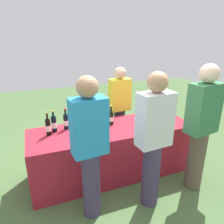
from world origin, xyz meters
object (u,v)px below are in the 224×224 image
(server_pouring, at_px, (120,106))
(guest_1, at_px, (153,138))
(wine_bottle_0, at_px, (48,127))
(wine_glass_2, at_px, (157,119))
(wine_glass_0, at_px, (78,128))
(guest_2, at_px, (201,126))
(wine_bottle_1, at_px, (54,124))
(wine_bottle_3, at_px, (102,117))
(guest_0, at_px, (90,146))
(wine_bottle_4, at_px, (111,118))
(wine_glass_1, at_px, (145,119))
(wine_bottle_2, at_px, (66,122))

(server_pouring, height_order, guest_1, guest_1)
(wine_bottle_0, distance_m, wine_glass_2, 1.60)
(wine_glass_0, relative_size, guest_2, 0.08)
(wine_bottle_1, relative_size, wine_glass_0, 2.14)
(wine_bottle_3, distance_m, guest_0, 0.99)
(wine_glass_0, xyz_separation_m, guest_1, (0.74, -0.71, 0.06))
(guest_1, bearing_deg, wine_glass_2, 50.04)
(wine_bottle_0, xyz_separation_m, guest_0, (0.37, -0.77, 0.04))
(wine_bottle_4, bearing_deg, guest_0, -124.44)
(server_pouring, bearing_deg, guest_2, 107.19)
(wine_bottle_3, bearing_deg, wine_bottle_4, -33.57)
(wine_bottle_4, relative_size, guest_2, 0.17)
(wine_bottle_1, relative_size, guest_0, 0.19)
(wine_glass_0, height_order, guest_0, guest_0)
(wine_bottle_4, xyz_separation_m, guest_1, (0.19, -0.90, 0.05))
(wine_glass_2, xyz_separation_m, guest_2, (0.28, -0.61, 0.09))
(wine_bottle_3, distance_m, wine_glass_1, 0.66)
(wine_glass_1, distance_m, guest_2, 0.79)
(wine_bottle_1, distance_m, guest_0, 0.90)
(wine_glass_0, bearing_deg, wine_bottle_0, 157.91)
(guest_0, bearing_deg, wine_bottle_4, 50.47)
(wine_bottle_3, height_order, guest_1, guest_1)
(wine_bottle_0, distance_m, server_pouring, 1.47)
(wine_bottle_2, bearing_deg, wine_bottle_4, -6.35)
(wine_bottle_3, bearing_deg, wine_glass_2, -22.90)
(server_pouring, relative_size, guest_0, 0.91)
(wine_glass_1, relative_size, guest_0, 0.08)
(wine_bottle_3, xyz_separation_m, guest_2, (1.06, -0.94, 0.07))
(wine_glass_0, distance_m, guest_1, 1.03)
(server_pouring, bearing_deg, wine_bottle_2, 22.57)
(wine_bottle_2, relative_size, guest_2, 0.18)
(server_pouring, bearing_deg, guest_0, 52.53)
(wine_glass_0, relative_size, guest_0, 0.09)
(wine_bottle_3, bearing_deg, wine_bottle_0, -171.69)
(wine_bottle_1, height_order, wine_bottle_2, wine_bottle_1)
(wine_bottle_3, relative_size, wine_glass_0, 2.00)
(wine_glass_0, height_order, guest_1, guest_1)
(wine_bottle_4, xyz_separation_m, guest_2, (0.94, -0.86, 0.07))
(wine_glass_1, xyz_separation_m, guest_0, (-1.02, -0.59, 0.06))
(wine_bottle_3, bearing_deg, guest_2, -41.57)
(wine_bottle_3, bearing_deg, server_pouring, 44.96)
(wine_bottle_1, relative_size, wine_bottle_3, 1.07)
(wine_bottle_0, xyz_separation_m, wine_bottle_3, (0.81, 0.12, -0.01))
(wine_bottle_0, bearing_deg, wine_glass_1, -7.48)
(wine_bottle_4, bearing_deg, guest_1, -77.98)
(wine_bottle_4, height_order, guest_0, guest_0)
(guest_1, bearing_deg, guest_0, 168.33)
(wine_bottle_4, distance_m, wine_glass_2, 0.70)
(guest_1, relative_size, guest_2, 0.98)
(wine_glass_1, bearing_deg, wine_glass_0, 178.37)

